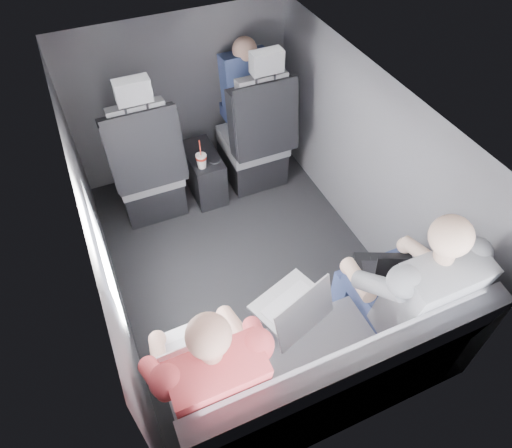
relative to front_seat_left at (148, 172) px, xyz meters
name	(u,v)px	position (x,y,z in m)	size (l,w,h in m)	color
floor	(246,265)	(0.45, -0.84, -0.40)	(2.60, 2.60, 0.00)	black
ceiling	(242,107)	(0.45, -0.84, 0.95)	(2.60, 2.60, 0.00)	#B2B2AD
panel_left	(100,243)	(-0.45, -0.84, 0.27)	(0.02, 2.60, 1.35)	#56565B
panel_right	(365,163)	(1.35, -0.84, 0.27)	(0.02, 2.60, 1.35)	#56565B
panel_front	(182,97)	(0.45, 0.46, 0.27)	(1.80, 0.02, 1.35)	#56565B
panel_back	(355,383)	(0.45, -2.14, 0.27)	(1.80, 0.02, 1.35)	#56565B
side_window	(104,255)	(-0.43, -1.14, 0.50)	(0.02, 0.75, 0.42)	white
seatbelt	(265,111)	(0.90, -0.17, 0.40)	(0.05, 0.01, 0.65)	black
front_seat_left	(148,172)	(0.00, 0.00, 0.00)	(0.52, 0.58, 1.26)	black
front_seat_right	(256,143)	(0.90, 0.00, 0.00)	(0.52, 0.58, 1.26)	black
center_console	(204,173)	(0.45, 0.04, -0.20)	(0.24, 0.48, 0.41)	black
rear_bench	(321,373)	(0.45, -1.90, -0.09)	(1.60, 0.57, 0.92)	slate
soda_cup	(201,160)	(0.40, -0.11, 0.06)	(0.08, 0.08, 0.25)	white
laptop_white	(192,351)	(-0.17, -1.67, 0.23)	(0.34, 0.32, 0.25)	white
laptop_silver	(295,306)	(0.40, -1.65, 0.24)	(0.44, 0.45, 0.27)	#B3B4B8
laptop_black	(393,272)	(1.00, -1.67, 0.23)	(0.40, 0.43, 0.24)	black
passenger_rear_left	(209,372)	(-0.13, -1.81, 0.23)	(0.51, 0.63, 1.23)	#313035
passenger_rear_right	(406,290)	(0.98, -1.81, 0.25)	(0.55, 0.66, 1.29)	navy
passenger_front_right	(245,89)	(0.92, 0.26, 0.34)	(0.38, 0.38, 0.73)	navy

